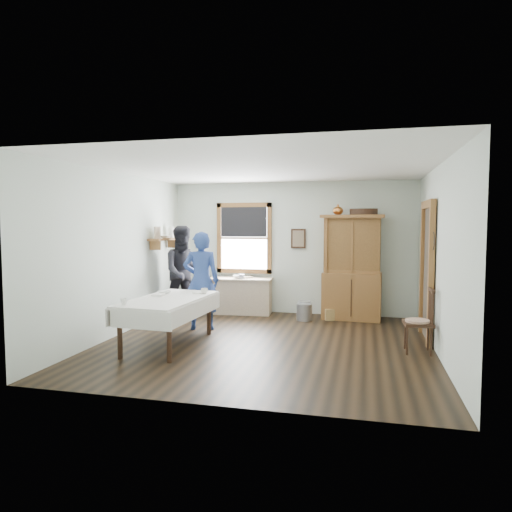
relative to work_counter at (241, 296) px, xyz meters
name	(u,v)px	position (x,y,z in m)	size (l,w,h in m)	color
room	(266,257)	(1.00, -2.18, 0.98)	(5.01, 5.01, 2.70)	black
window	(244,234)	(0.00, 0.28, 1.27)	(1.18, 0.07, 1.48)	white
doorway	(428,267)	(3.46, -1.33, 0.79)	(0.09, 1.14, 2.22)	#40382E
wall_shelf	(165,238)	(-1.37, -0.65, 1.20)	(0.24, 1.00, 0.44)	brown
framed_picture	(298,239)	(1.15, 0.28, 1.18)	(0.30, 0.04, 0.40)	#352112
rug_beater	(433,233)	(3.45, -1.88, 1.35)	(0.27, 0.27, 0.01)	black
work_counter	(241,296)	(0.00, 0.00, 0.00)	(1.29, 0.49, 0.74)	#C7B28A
china_hutch	(352,267)	(2.24, -0.03, 0.64)	(1.19, 0.56, 2.02)	brown
dining_table	(169,322)	(-0.41, -2.64, 0.00)	(0.96, 1.82, 0.73)	white
spindle_chair	(418,320)	(3.24, -2.16, 0.10)	(0.43, 0.43, 0.94)	#352112
pail	(304,312)	(1.37, -0.35, -0.21)	(0.30, 0.30, 0.32)	gray
wicker_basket	(333,314)	(1.90, -0.14, -0.26)	(0.37, 0.26, 0.22)	tan
woman_blue	(201,284)	(-0.30, -1.52, 0.43)	(0.58, 0.38, 1.59)	navy
figure_dark	(185,276)	(-0.95, -0.68, 0.47)	(0.82, 0.64, 1.68)	black
table_cup_a	(204,291)	(-0.03, -2.11, 0.41)	(0.11, 0.11, 0.09)	white
table_cup_b	(124,302)	(-0.76, -3.33, 0.41)	(0.10, 0.10, 0.09)	white
table_bowl	(164,292)	(-0.65, -2.27, 0.39)	(0.22, 0.22, 0.05)	white
counter_book	(242,277)	(0.02, 0.04, 0.38)	(0.18, 0.24, 0.02)	#7B6A52
counter_bowl	(238,277)	(-0.05, -0.05, 0.40)	(0.20, 0.20, 0.06)	white
shelf_bowl	(165,237)	(-1.37, -0.63, 1.23)	(0.22, 0.22, 0.05)	white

